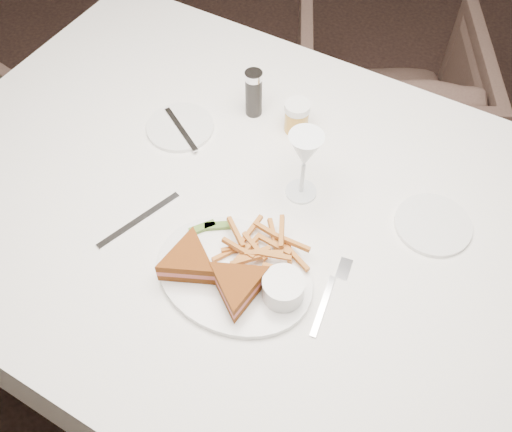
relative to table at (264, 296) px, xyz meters
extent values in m
plane|color=black|center=(0.34, 0.21, -0.38)|extent=(5.00, 5.00, 0.00)
cube|color=white|center=(0.00, 0.00, 0.00)|extent=(1.67, 1.16, 0.75)
imported|color=#433029|center=(0.02, 0.93, -0.05)|extent=(0.81, 0.79, 0.64)
ellipsoid|color=white|center=(0.01, -0.17, 0.38)|extent=(0.33, 0.27, 0.01)
cube|color=silver|center=(-0.23, -0.14, 0.38)|extent=(0.09, 0.20, 0.00)
cylinder|color=white|center=(-0.29, 0.13, 0.38)|extent=(0.16, 0.16, 0.01)
cylinder|color=white|center=(0.33, 0.13, 0.38)|extent=(0.16, 0.16, 0.01)
cylinder|color=black|center=(-0.16, 0.26, 0.44)|extent=(0.04, 0.04, 0.12)
cylinder|color=#C38A2E|center=(-0.05, 0.25, 0.42)|extent=(0.06, 0.06, 0.08)
cube|color=#486E26|center=(-0.07, -0.09, 0.40)|extent=(0.06, 0.04, 0.01)
cube|color=#486E26|center=(-0.09, -0.11, 0.40)|extent=(0.05, 0.05, 0.01)
cylinder|color=white|center=(0.12, -0.17, 0.42)|extent=(0.08, 0.08, 0.05)
camera|label=1|loc=(0.30, -0.65, 1.35)|focal=40.00mm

